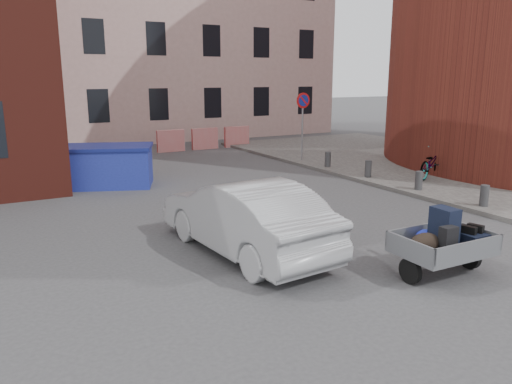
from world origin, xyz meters
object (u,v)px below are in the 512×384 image
silver_car (245,217)px  bicycle (431,163)px  dumpster (102,166)px  trailer (443,242)px

silver_car → bicycle: 9.08m
dumpster → trailer: bearing=-49.4°
silver_car → bicycle: bearing=-165.1°
silver_car → trailer: bearing=126.6°
bicycle → dumpster: bearing=43.3°
trailer → bicycle: bearing=44.5°
silver_car → dumpster: bearing=-86.7°
trailer → silver_car: 3.63m
silver_car → bicycle: size_ratio=2.36×
trailer → bicycle: size_ratio=0.98×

